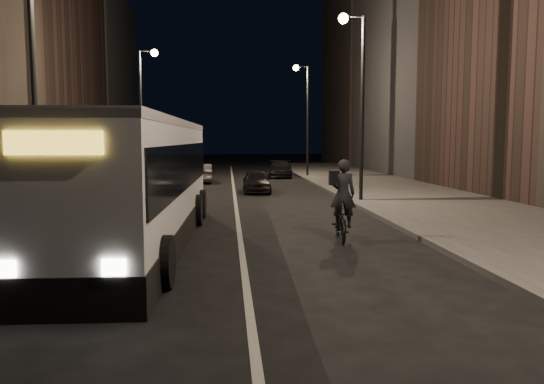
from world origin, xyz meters
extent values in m
plane|color=black|center=(0.00, 0.00, 0.00)|extent=(180.00, 180.00, 0.00)
cube|color=#3A3A37|center=(8.50, 14.00, 0.08)|extent=(7.00, 70.00, 0.16)
cube|color=#3A3A37|center=(-8.50, 14.00, 0.08)|extent=(7.00, 70.00, 0.16)
cube|color=black|center=(16.00, 27.50, 10.50)|extent=(8.00, 61.00, 21.00)
cube|color=black|center=(-16.00, 28.50, 11.00)|extent=(8.00, 61.00, 22.00)
cylinder|color=black|center=(5.60, 12.00, 4.16)|extent=(0.16, 0.16, 8.00)
cube|color=black|center=(5.15, 12.00, 8.16)|extent=(0.90, 0.08, 0.08)
sphere|color=#FFD18C|center=(4.70, 12.00, 8.06)|extent=(0.44, 0.44, 0.44)
cylinder|color=black|center=(5.60, 28.00, 4.16)|extent=(0.16, 0.16, 8.00)
cube|color=black|center=(5.15, 28.00, 8.16)|extent=(0.90, 0.08, 0.08)
sphere|color=#FFD18C|center=(4.70, 28.00, 8.06)|extent=(0.44, 0.44, 0.44)
cylinder|color=black|center=(-5.60, 4.00, 4.16)|extent=(0.16, 0.16, 8.00)
cylinder|color=black|center=(-5.60, 22.00, 4.16)|extent=(0.16, 0.16, 8.00)
cube|color=black|center=(-5.15, 22.00, 8.16)|extent=(0.90, 0.08, 0.08)
sphere|color=#FFD18C|center=(-4.70, 22.00, 8.06)|extent=(0.44, 0.44, 0.44)
cube|color=white|center=(-2.77, 3.30, 1.66)|extent=(2.94, 12.53, 3.32)
cube|color=black|center=(-2.77, 3.30, 2.13)|extent=(3.01, 12.11, 1.19)
cube|color=white|center=(-2.77, 3.30, 3.27)|extent=(2.96, 12.53, 0.19)
cube|color=gold|center=(-2.94, -2.93, 2.80)|extent=(1.46, 0.16, 0.36)
cylinder|color=black|center=(-4.19, -1.02, 0.52)|extent=(0.39, 1.05, 1.04)
cylinder|color=black|center=(-1.59, -1.09, 0.52)|extent=(0.39, 1.05, 1.04)
cylinder|color=black|center=(-3.96, 7.28, 0.52)|extent=(0.39, 1.05, 1.04)
cylinder|color=black|center=(-1.36, 7.21, 0.52)|extent=(0.39, 1.05, 1.04)
imported|color=black|center=(2.85, 3.47, 0.52)|extent=(0.88, 2.05, 1.05)
imported|color=black|center=(2.85, 3.27, 1.34)|extent=(0.74, 0.52, 1.91)
imported|color=black|center=(1.20, 17.15, 0.61)|extent=(1.45, 3.57, 1.21)
imported|color=#303032|center=(-2.08, 23.90, 0.62)|extent=(1.55, 3.83, 1.24)
imported|color=black|center=(3.60, 28.47, 0.63)|extent=(2.15, 4.48, 1.26)
camera|label=1|loc=(-0.34, -11.17, 2.86)|focal=35.00mm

